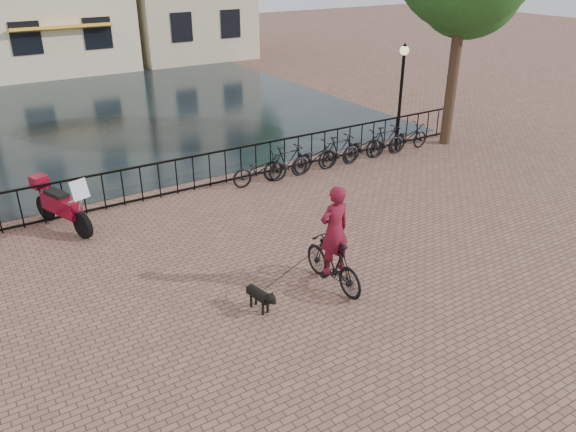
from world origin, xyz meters
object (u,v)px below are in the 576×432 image
lamp_post (402,80)px  dog (259,298)px  motorcycle (60,200)px  cyclist (334,244)px

lamp_post → dog: (-8.51, -5.67, -2.12)m
lamp_post → motorcycle: bearing=-179.2°
dog → motorcycle: 6.01m
lamp_post → motorcycle: (-10.85, -0.16, -1.62)m
dog → motorcycle: motorcycle is taller
lamp_post → dog: bearing=-146.3°
cyclist → dog: 1.81m
lamp_post → motorcycle: 10.97m
dog → lamp_post: bearing=23.8°
lamp_post → dog: size_ratio=4.27×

